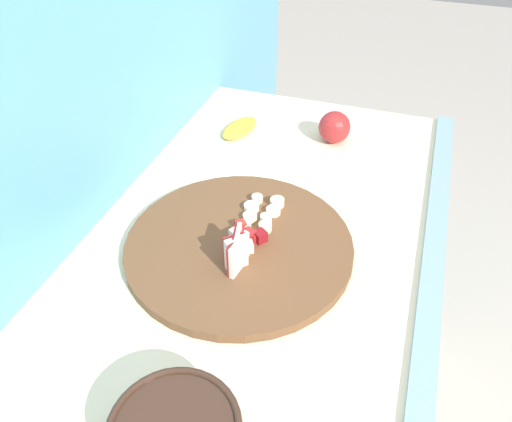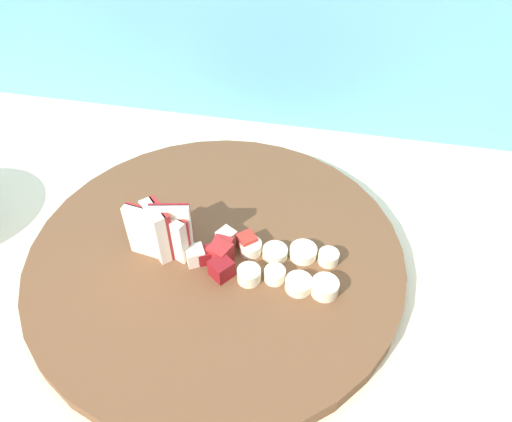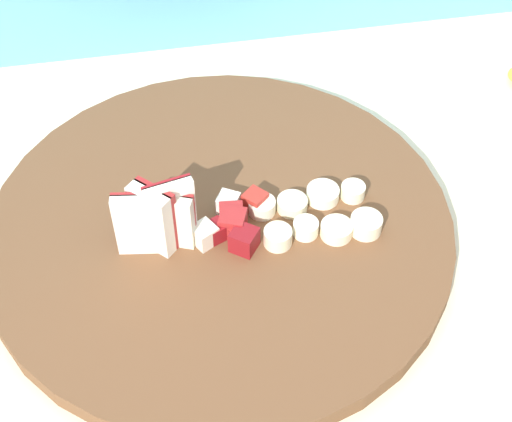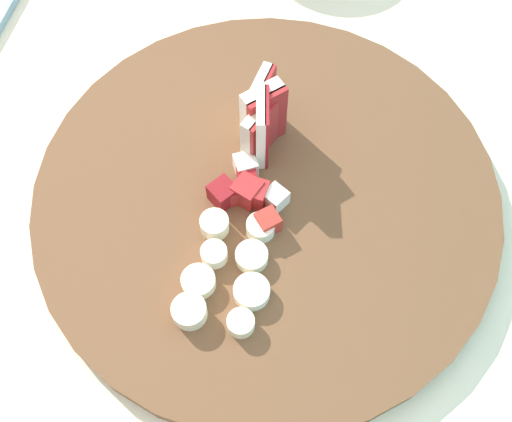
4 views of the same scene
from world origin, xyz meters
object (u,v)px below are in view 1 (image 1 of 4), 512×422
Objects in this scene: cutting_board at (239,246)px; apple_dice_pile at (249,236)px; whole_apple at (334,127)px; apple_wedge_fan at (236,251)px; banana_slice_rows at (261,213)px; banana_peel at (240,128)px.

cutting_board is 0.03m from apple_dice_pile.
whole_apple is at bearing -9.40° from apple_dice_pile.
apple_wedge_fan reaches higher than whole_apple.
apple_wedge_fan is 0.49m from whole_apple.
cutting_board is 0.07m from apple_wedge_fan.
apple_dice_pile reaches higher than banana_slice_rows.
apple_wedge_fan reaches higher than cutting_board.
whole_apple reaches higher than cutting_board.
apple_dice_pile is at bearing -56.43° from cutting_board.
apple_dice_pile is 0.07m from banana_slice_rows.
banana_slice_rows is 1.46× the size of whole_apple.
cutting_board is 5.44× the size of whole_apple.
apple_wedge_fan is 0.48m from banana_peel.
apple_wedge_fan is at bearing -179.25° from banana_slice_rows.
cutting_board is 0.44m from whole_apple.
whole_apple is (0.03, -0.23, 0.03)m from banana_peel.
whole_apple is at bearing -8.12° from apple_wedge_fan.
cutting_board is 5.97× the size of apple_wedge_fan.
whole_apple reaches higher than banana_slice_rows.
cutting_board is 3.73× the size of banana_slice_rows.
cutting_board is at bearing 170.51° from banana_slice_rows.
apple_wedge_fan is (-0.05, -0.02, 0.04)m from cutting_board.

